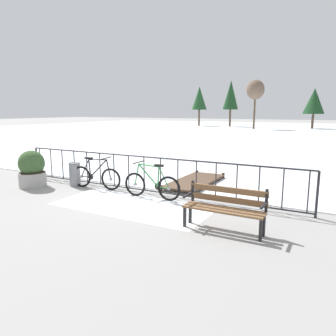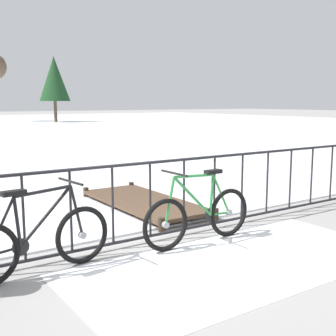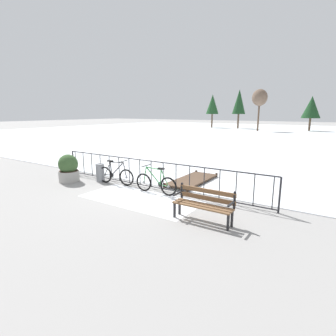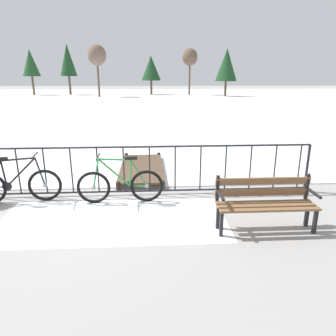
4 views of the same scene
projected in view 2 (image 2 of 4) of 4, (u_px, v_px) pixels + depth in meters
The scene contains 7 objects.
ground_plane at pixel (150, 242), 5.72m from camera, with size 160.00×160.00×0.00m, color gray.
snow_patch at pixel (237, 262), 4.97m from camera, with size 3.98×1.85×0.01m, color white.
railing_fence at pixel (150, 200), 5.64m from camera, with size 9.06×0.06×1.07m.
bicycle_near_railing at pixel (199, 215), 5.62m from camera, with size 1.71×0.52×0.97m.
bicycle_second at pixel (38, 241), 4.57m from camera, with size 1.71×0.52×0.97m.
wooden_dock at pixel (144, 201), 7.51m from camera, with size 1.10×2.73×0.20m.
tree_far_east at pixel (54, 79), 38.37m from camera, with size 2.68×2.68×5.75m.
Camera 2 is at (-2.90, -4.69, 1.82)m, focal length 46.64 mm.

